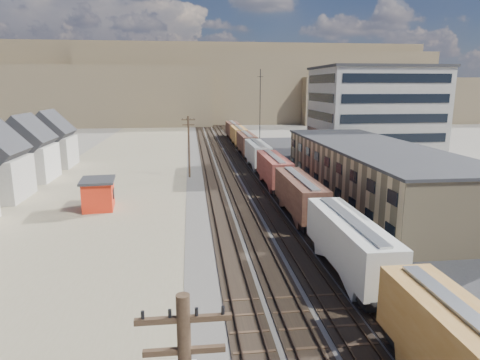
{
  "coord_description": "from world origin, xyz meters",
  "views": [
    {
      "loc": [
        -8.24,
        -26.88,
        14.56
      ],
      "look_at": [
        -2.12,
        25.56,
        3.0
      ],
      "focal_mm": 32.0,
      "sensor_mm": 36.0,
      "label": 1
    }
  ],
  "objects": [
    {
      "name": "rail_tracks",
      "position": [
        -0.55,
        50.0,
        0.11
      ],
      "size": [
        11.4,
        200.0,
        0.24
      ],
      "color": "black",
      "rests_on": "ground"
    },
    {
      "name": "hills_north",
      "position": [
        0.17,
        167.92,
        14.1
      ],
      "size": [
        265.0,
        80.0,
        32.0
      ],
      "color": "brown",
      "rests_on": "ground"
    },
    {
      "name": "warehouse",
      "position": [
        14.98,
        25.0,
        3.65
      ],
      "size": [
        12.4,
        40.4,
        7.25
      ],
      "color": "tan",
      "rests_on": "ground"
    },
    {
      "name": "utility_pole_north",
      "position": [
        -8.5,
        42.0,
        5.3
      ],
      "size": [
        2.2,
        0.32,
        10.0
      ],
      "color": "#382619",
      "rests_on": "ground"
    },
    {
      "name": "radio_mast",
      "position": [
        6.0,
        60.0,
        9.12
      ],
      "size": [
        1.2,
        0.16,
        18.0
      ],
      "color": "black",
      "rests_on": "ground"
    },
    {
      "name": "dirt_yard",
      "position": [
        -20.0,
        40.0,
        0.01
      ],
      "size": [
        24.0,
        180.0,
        0.03
      ],
      "primitive_type": "cube",
      "color": "#86795C",
      "rests_on": "ground"
    },
    {
      "name": "maintenance_shed",
      "position": [
        -19.47,
        24.87,
        1.9
      ],
      "size": [
        4.42,
        5.44,
        3.7
      ],
      "color": "red",
      "rests_on": "ground"
    },
    {
      "name": "freight_train",
      "position": [
        3.8,
        41.23,
        2.79
      ],
      "size": [
        3.0,
        119.74,
        4.46
      ],
      "color": "black",
      "rests_on": "ground"
    },
    {
      "name": "asphalt_lot",
      "position": [
        22.0,
        35.0,
        0.02
      ],
      "size": [
        26.0,
        120.0,
        0.04
      ],
      "primitive_type": "cube",
      "color": "#232326",
      "rests_on": "ground"
    },
    {
      "name": "parked_car_far",
      "position": [
        33.17,
        61.52,
        0.77
      ],
      "size": [
        3.45,
        4.89,
        1.55
      ],
      "primitive_type": "imported",
      "rotation": [
        0.0,
        0.0,
        0.4
      ],
      "color": "white",
      "rests_on": "ground"
    },
    {
      "name": "ground",
      "position": [
        0.0,
        0.0,
        0.0
      ],
      "size": [
        300.0,
        300.0,
        0.0
      ],
      "primitive_type": "plane",
      "color": "#6B6356",
      "rests_on": "ground"
    },
    {
      "name": "ballast_bed",
      "position": [
        0.0,
        50.0,
        0.03
      ],
      "size": [
        18.0,
        200.0,
        0.06
      ],
      "primitive_type": "cube",
      "color": "#4C4742",
      "rests_on": "ground"
    },
    {
      "name": "office_tower",
      "position": [
        27.95,
        54.95,
        9.26
      ],
      "size": [
        22.6,
        18.6,
        18.45
      ],
      "color": "#9E998E",
      "rests_on": "ground"
    },
    {
      "name": "parked_car_blue",
      "position": [
        24.7,
        58.95,
        0.71
      ],
      "size": [
        4.77,
        5.58,
        1.42
      ],
      "primitive_type": "imported",
      "rotation": [
        0.0,
        0.0,
        0.58
      ],
      "color": "navy",
      "rests_on": "ground"
    }
  ]
}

